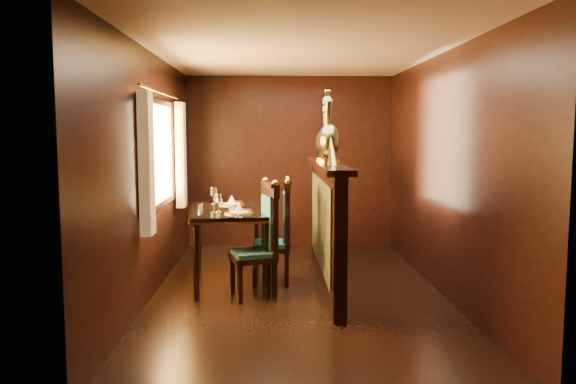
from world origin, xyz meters
name	(u,v)px	position (x,y,z in m)	size (l,w,h in m)	color
ground	(298,293)	(0.00, 0.00, 0.00)	(5.00, 5.00, 0.00)	black
room_shell	(290,142)	(-0.09, 0.02, 1.58)	(3.04, 5.04, 2.52)	black
partition	(326,221)	(0.32, 0.30, 0.71)	(0.26, 2.70, 1.36)	black
dining_table	(229,215)	(-0.74, 0.43, 0.76)	(1.01, 1.50, 1.04)	black
chair_left	(263,236)	(-0.36, -0.10, 0.63)	(0.54, 0.56, 1.21)	black
chair_right	(281,228)	(-0.17, 0.40, 0.62)	(0.43, 0.48, 1.19)	black
peacock_left	(329,126)	(0.33, 0.08, 1.75)	(0.24, 0.65, 0.77)	#184A36
peacock_right	(325,131)	(0.33, 0.54, 1.70)	(0.21, 0.57, 0.68)	#184A36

